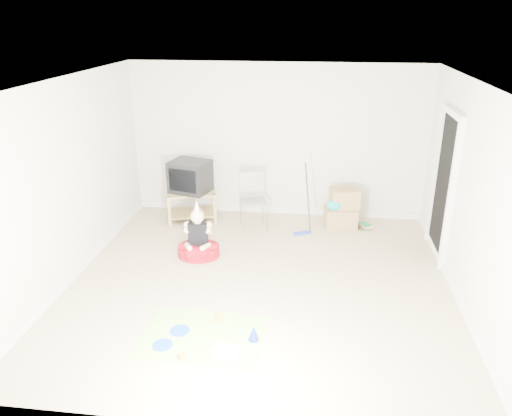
# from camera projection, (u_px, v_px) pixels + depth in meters

# --- Properties ---
(ground) EXTENTS (5.00, 5.00, 0.00)m
(ground) POSITION_uv_depth(u_px,v_px,m) (260.00, 282.00, 6.60)
(ground) COLOR tan
(ground) RESTS_ON ground
(doorway_recess) EXTENTS (0.02, 0.90, 2.05)m
(doorway_recess) POSITION_uv_depth(u_px,v_px,m) (444.00, 188.00, 7.05)
(doorway_recess) COLOR black
(doorway_recess) RESTS_ON ground
(tv_stand) EXTENTS (0.93, 0.72, 0.51)m
(tv_stand) POSITION_uv_depth(u_px,v_px,m) (192.00, 203.00, 8.51)
(tv_stand) COLOR #9B7946
(tv_stand) RESTS_ON ground
(crt_tv) EXTENTS (0.73, 0.66, 0.53)m
(crt_tv) POSITION_uv_depth(u_px,v_px,m) (190.00, 176.00, 8.34)
(crt_tv) COLOR black
(crt_tv) RESTS_ON tv_stand
(folding_chair) EXTENTS (0.53, 0.51, 0.94)m
(folding_chair) POSITION_uv_depth(u_px,v_px,m) (253.00, 202.00, 8.11)
(folding_chair) COLOR #95959A
(folding_chair) RESTS_ON ground
(cardboard_boxes) EXTENTS (0.59, 0.49, 0.65)m
(cardboard_boxes) POSITION_uv_depth(u_px,v_px,m) (342.00, 209.00, 8.21)
(cardboard_boxes) COLOR #9B794B
(cardboard_boxes) RESTS_ON ground
(floor_mop) EXTENTS (0.29, 0.35, 1.11)m
(floor_mop) POSITION_uv_depth(u_px,v_px,m) (303.00, 219.00, 7.95)
(floor_mop) COLOR #2541BA
(floor_mop) RESTS_ON ground
(book_pile) EXTENTS (0.24, 0.27, 0.10)m
(book_pile) POSITION_uv_depth(u_px,v_px,m) (365.00, 226.00, 8.24)
(book_pile) COLOR #257136
(book_pile) RESTS_ON ground
(seated_woman) EXTENTS (0.66, 0.66, 0.87)m
(seated_woman) POSITION_uv_depth(u_px,v_px,m) (199.00, 244.00, 7.25)
(seated_woman) COLOR maroon
(seated_woman) RESTS_ON ground
(party_mat) EXTENTS (1.37, 1.02, 0.01)m
(party_mat) POSITION_uv_depth(u_px,v_px,m) (203.00, 336.00, 5.51)
(party_mat) COLOR #E32F84
(party_mat) RESTS_ON ground
(birthday_cake) EXTENTS (0.31, 0.27, 0.14)m
(birthday_cake) POSITION_uv_depth(u_px,v_px,m) (227.00, 354.00, 5.17)
(birthday_cake) COLOR white
(birthday_cake) RESTS_ON party_mat
(blue_plate_near) EXTENTS (0.24, 0.24, 0.01)m
(blue_plate_near) POSITION_uv_depth(u_px,v_px,m) (180.00, 331.00, 5.59)
(blue_plate_near) COLOR #1643B7
(blue_plate_near) RESTS_ON party_mat
(blue_plate_far) EXTENTS (0.23, 0.23, 0.01)m
(blue_plate_far) POSITION_uv_depth(u_px,v_px,m) (163.00, 345.00, 5.35)
(blue_plate_far) COLOR #1643B7
(blue_plate_far) RESTS_ON party_mat
(orange_cup_near) EXTENTS (0.09, 0.09, 0.08)m
(orange_cup_near) POSITION_uv_depth(u_px,v_px,m) (218.00, 318.00, 5.76)
(orange_cup_near) COLOR orange
(orange_cup_near) RESTS_ON party_mat
(orange_cup_far) EXTENTS (0.08, 0.08, 0.07)m
(orange_cup_far) POSITION_uv_depth(u_px,v_px,m) (182.00, 356.00, 5.12)
(orange_cup_far) COLOR orange
(orange_cup_far) RESTS_ON party_mat
(blue_party_hat) EXTENTS (0.15, 0.15, 0.18)m
(blue_party_hat) POSITION_uv_depth(u_px,v_px,m) (254.00, 333.00, 5.40)
(blue_party_hat) COLOR #1B2FC1
(blue_party_hat) RESTS_ON party_mat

